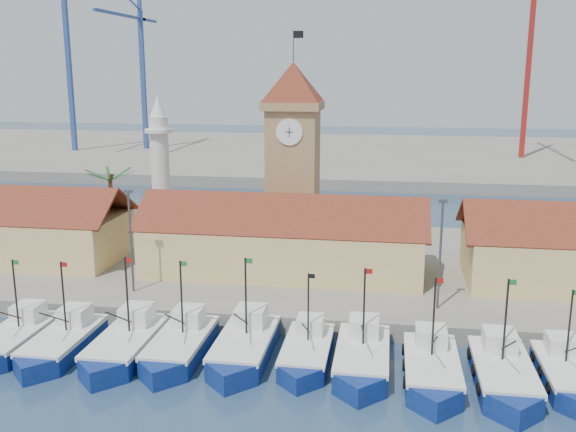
% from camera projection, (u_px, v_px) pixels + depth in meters
% --- Properties ---
extents(ground, '(400.00, 400.00, 0.00)m').
position_uv_depth(ground, '(235.00, 381.00, 43.05)').
color(ground, '#1C304C').
rests_on(ground, ground).
extents(quay, '(140.00, 32.00, 1.50)m').
position_uv_depth(quay, '(290.00, 265.00, 65.99)').
color(quay, gray).
rests_on(quay, ground).
extents(terminal, '(240.00, 80.00, 2.00)m').
position_uv_depth(terminal, '(347.00, 155.00, 148.73)').
color(terminal, gray).
rests_on(terminal, ground).
extents(boat_0, '(3.46, 9.49, 7.18)m').
position_uv_depth(boat_0, '(13.00, 341.00, 47.64)').
color(boat_0, navy).
rests_on(boat_0, ground).
extents(boat_1, '(3.49, 9.57, 7.24)m').
position_uv_depth(boat_1, '(61.00, 345.00, 46.91)').
color(boat_1, navy).
rests_on(boat_1, ground).
extents(boat_2, '(3.73, 10.22, 7.73)m').
position_uv_depth(boat_2, '(125.00, 347.00, 46.45)').
color(boat_2, navy).
rests_on(boat_2, ground).
extents(boat_3, '(3.60, 9.87, 7.47)m').
position_uv_depth(boat_3, '(179.00, 348.00, 46.39)').
color(boat_3, navy).
rests_on(boat_3, ground).
extents(boat_4, '(3.76, 10.30, 7.80)m').
position_uv_depth(boat_4, '(244.00, 349.00, 46.07)').
color(boat_4, navy).
rests_on(boat_4, ground).
extents(boat_5, '(3.29, 9.02, 6.82)m').
position_uv_depth(boat_5, '(306.00, 354.00, 45.49)').
color(boat_5, navy).
rests_on(boat_5, ground).
extents(boat_6, '(3.65, 10.00, 7.56)m').
position_uv_depth(boat_6, '(362.00, 360.00, 44.38)').
color(boat_6, navy).
rests_on(boat_6, ground).
extents(boat_7, '(3.60, 9.85, 7.46)m').
position_uv_depth(boat_7, '(432.00, 372.00, 42.74)').
color(boat_7, navy).
rests_on(boat_7, ground).
extents(boat_8, '(3.69, 10.10, 7.64)m').
position_uv_depth(boat_8, '(504.00, 377.00, 41.94)').
color(boat_8, navy).
rests_on(boat_8, ground).
extents(boat_9, '(3.30, 9.04, 6.84)m').
position_uv_depth(boat_9, '(568.00, 377.00, 42.10)').
color(boat_9, navy).
rests_on(boat_9, ground).
extents(hall_center, '(27.04, 10.13, 7.61)m').
position_uv_depth(hall_center, '(284.00, 245.00, 61.42)').
color(hall_center, '#E8BF7F').
rests_on(hall_center, quay).
extents(clock_tower, '(5.80, 5.80, 22.70)m').
position_uv_depth(clock_tower, '(293.00, 155.00, 65.41)').
color(clock_tower, '#A37E54').
rests_on(clock_tower, quay).
extents(minaret, '(3.00, 3.00, 16.30)m').
position_uv_depth(minaret, '(160.00, 170.00, 70.14)').
color(minaret, silver).
rests_on(minaret, quay).
extents(palm_tree, '(5.60, 5.03, 8.39)m').
position_uv_depth(palm_tree, '(112.00, 203.00, 69.75)').
color(palm_tree, brown).
rests_on(palm_tree, quay).
extents(lamp_posts, '(80.70, 0.25, 9.03)m').
position_uv_depth(lamp_posts, '(274.00, 242.00, 53.08)').
color(lamp_posts, '#3F3F44').
rests_on(lamp_posts, quay).
extents(crane_blue_far, '(1.00, 34.41, 49.30)m').
position_uv_depth(crane_blue_far, '(63.00, 28.00, 142.98)').
color(crane_blue_far, '#2D478C').
rests_on(crane_blue_far, terminal).
extents(crane_blue_near, '(1.00, 33.55, 37.89)m').
position_uv_depth(crane_blue_near, '(139.00, 58.00, 147.64)').
color(crane_blue_near, '#2D478C').
rests_on(crane_blue_near, terminal).
extents(crane_red_right, '(1.00, 35.27, 44.92)m').
position_uv_depth(crane_red_right, '(533.00, 36.00, 130.68)').
color(crane_red_right, '#A41D19').
rests_on(crane_red_right, terminal).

